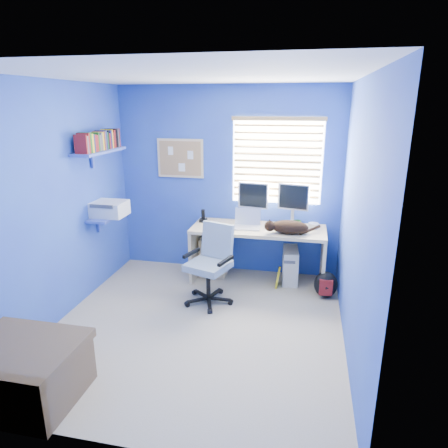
% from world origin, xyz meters
% --- Properties ---
extents(floor, '(3.00, 3.20, 0.00)m').
position_xyz_m(floor, '(0.00, 0.00, 0.00)').
color(floor, '#B9AD92').
rests_on(floor, ground).
extents(ceiling, '(3.00, 3.20, 0.00)m').
position_xyz_m(ceiling, '(0.00, 0.00, 2.50)').
color(ceiling, white).
rests_on(ceiling, wall_back).
extents(wall_back, '(3.00, 0.01, 2.50)m').
position_xyz_m(wall_back, '(0.00, 1.60, 1.25)').
color(wall_back, '#2D45B9').
rests_on(wall_back, ground).
extents(wall_front, '(3.00, 0.01, 2.50)m').
position_xyz_m(wall_front, '(0.00, -1.60, 1.25)').
color(wall_front, '#2D45B9').
rests_on(wall_front, ground).
extents(wall_left, '(0.01, 3.20, 2.50)m').
position_xyz_m(wall_left, '(-1.50, 0.00, 1.25)').
color(wall_left, '#2D45B9').
rests_on(wall_left, ground).
extents(wall_right, '(0.01, 3.20, 2.50)m').
position_xyz_m(wall_right, '(1.50, 0.00, 1.25)').
color(wall_right, '#2D45B9').
rests_on(wall_right, ground).
extents(desk, '(1.70, 0.65, 0.74)m').
position_xyz_m(desk, '(0.47, 1.26, 0.37)').
color(desk, beige).
rests_on(desk, floor).
extents(laptop, '(0.35, 0.28, 0.22)m').
position_xyz_m(laptop, '(0.33, 1.21, 0.85)').
color(laptop, silver).
rests_on(laptop, desk).
extents(monitor_left, '(0.41, 0.18, 0.54)m').
position_xyz_m(monitor_left, '(0.37, 1.48, 1.01)').
color(monitor_left, silver).
rests_on(monitor_left, desk).
extents(monitor_right, '(0.42, 0.20, 0.54)m').
position_xyz_m(monitor_right, '(0.88, 1.51, 1.01)').
color(monitor_right, silver).
rests_on(monitor_right, desk).
extents(phone, '(0.09, 0.11, 0.17)m').
position_xyz_m(phone, '(-0.29, 1.37, 0.82)').
color(phone, black).
rests_on(phone, desk).
extents(mug, '(0.10, 0.09, 0.10)m').
position_xyz_m(mug, '(0.95, 1.34, 0.79)').
color(mug, '#145A13').
rests_on(mug, desk).
extents(cd_spindle, '(0.13, 0.13, 0.07)m').
position_xyz_m(cd_spindle, '(1.16, 1.37, 0.78)').
color(cd_spindle, silver).
rests_on(cd_spindle, desk).
extents(cat, '(0.50, 0.34, 0.16)m').
position_xyz_m(cat, '(0.87, 1.10, 0.82)').
color(cat, black).
rests_on(cat, desk).
extents(tower_pc, '(0.23, 0.46, 0.45)m').
position_xyz_m(tower_pc, '(0.89, 1.34, 0.23)').
color(tower_pc, beige).
rests_on(tower_pc, floor).
extents(drawer_boxes, '(0.35, 0.28, 0.54)m').
position_xyz_m(drawer_boxes, '(-0.13, 1.32, 0.27)').
color(drawer_boxes, tan).
rests_on(drawer_boxes, floor).
extents(yellow_book, '(0.03, 0.17, 0.24)m').
position_xyz_m(yellow_book, '(0.75, 1.14, 0.12)').
color(yellow_book, yellow).
rests_on(yellow_book, floor).
extents(backpack, '(0.29, 0.23, 0.33)m').
position_xyz_m(backpack, '(1.34, 0.97, 0.16)').
color(backpack, black).
rests_on(backpack, floor).
extents(bed_corner, '(0.98, 0.70, 0.47)m').
position_xyz_m(bed_corner, '(-1.12, -1.31, 0.24)').
color(bed_corner, brown).
rests_on(bed_corner, floor).
extents(office_chair, '(0.68, 0.68, 0.92)m').
position_xyz_m(office_chair, '(0.00, 0.59, 0.35)').
color(office_chair, black).
rests_on(office_chair, floor).
extents(window_blinds, '(1.15, 0.05, 1.10)m').
position_xyz_m(window_blinds, '(0.65, 1.57, 1.55)').
color(window_blinds, white).
rests_on(window_blinds, ground).
extents(corkboard, '(0.64, 0.02, 0.52)m').
position_xyz_m(corkboard, '(-0.65, 1.58, 1.55)').
color(corkboard, beige).
rests_on(corkboard, ground).
extents(wall_shelves, '(0.42, 0.90, 1.05)m').
position_xyz_m(wall_shelves, '(-1.35, 0.75, 1.43)').
color(wall_shelves, '#4359BE').
rests_on(wall_shelves, ground).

